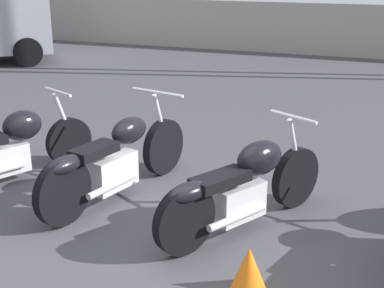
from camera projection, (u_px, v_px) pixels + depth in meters
ground_plane at (165, 232)px, 5.03m from camera, size 60.00×60.00×0.00m
fence_back at (327, 30)px, 14.29m from camera, size 40.00×0.04×1.39m
motorcycle_slot_1 at (6, 147)px, 6.06m from camera, size 1.05×1.99×0.96m
motorcycle_slot_2 at (115, 160)px, 5.63m from camera, size 0.82×2.22×1.03m
motorcycle_slot_3 at (243, 186)px, 4.96m from camera, size 1.10×1.91×1.00m
traffic_cone_near at (249, 269)px, 4.09m from camera, size 0.28×0.28×0.36m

